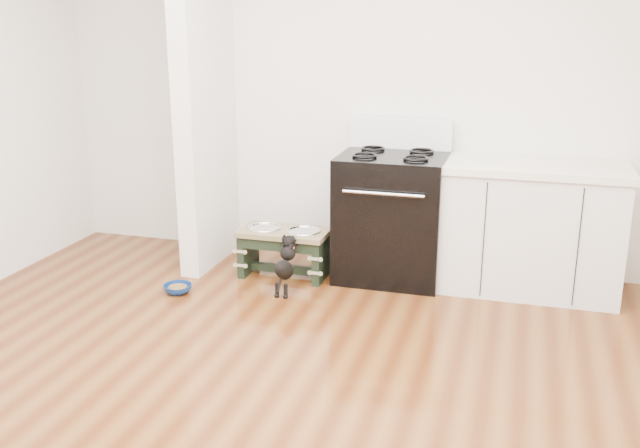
# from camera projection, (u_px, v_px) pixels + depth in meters

# --- Properties ---
(ground) EXTENTS (5.00, 5.00, 0.00)m
(ground) POSITION_uv_depth(u_px,v_px,m) (254.00, 423.00, 3.43)
(ground) COLOR #4D240D
(ground) RESTS_ON ground
(room_shell) EXTENTS (5.00, 5.00, 5.00)m
(room_shell) POSITION_uv_depth(u_px,v_px,m) (243.00, 82.00, 2.96)
(room_shell) COLOR silver
(room_shell) RESTS_ON ground
(partition_wall) EXTENTS (0.15, 0.80, 2.70)m
(partition_wall) POSITION_uv_depth(u_px,v_px,m) (205.00, 89.00, 5.29)
(partition_wall) COLOR silver
(partition_wall) RESTS_ON ground
(oven_range) EXTENTS (0.76, 0.69, 1.14)m
(oven_range) POSITION_uv_depth(u_px,v_px,m) (392.00, 214.00, 5.21)
(oven_range) COLOR black
(oven_range) RESTS_ON ground
(cabinet_run) EXTENTS (1.24, 0.64, 0.91)m
(cabinet_run) POSITION_uv_depth(u_px,v_px,m) (531.00, 228.00, 4.97)
(cabinet_run) COLOR silver
(cabinet_run) RESTS_ON ground
(dog_feeder) EXTENTS (0.66, 0.35, 0.37)m
(dog_feeder) POSITION_uv_depth(u_px,v_px,m) (284.00, 243.00, 5.27)
(dog_feeder) COLOR black
(dog_feeder) RESTS_ON ground
(puppy) EXTENTS (0.12, 0.34, 0.40)m
(puppy) POSITION_uv_depth(u_px,v_px,m) (286.00, 263.00, 4.97)
(puppy) COLOR black
(puppy) RESTS_ON ground
(floor_bowl) EXTENTS (0.25, 0.25, 0.06)m
(floor_bowl) POSITION_uv_depth(u_px,v_px,m) (178.00, 289.00, 5.01)
(floor_bowl) COLOR navy
(floor_bowl) RESTS_ON ground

